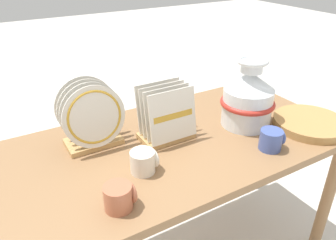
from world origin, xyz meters
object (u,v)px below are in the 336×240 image
Objects in this scene: dish_rack_round_plates at (92,120)px; mug_cream_glaze at (144,161)px; ceramic_vase at (248,98)px; mug_cobalt_glaze at (272,139)px; wicker_charger_stack at (310,123)px; mug_terracotta_glaze at (119,197)px; dish_rack_square_plates at (166,119)px.

dish_rack_round_plates is 0.29m from mug_cream_glaze.
mug_cobalt_glaze is (-0.05, -0.21, -0.09)m from ceramic_vase.
dish_rack_round_plates is at bearing 158.83° from wicker_charger_stack.
mug_cobalt_glaze is 1.00× the size of mug_terracotta_glaze.
dish_rack_square_plates reaches higher than mug_cobalt_glaze.
mug_cream_glaze is at bearing 166.47° from mug_cobalt_glaze.
mug_cream_glaze is 1.00× the size of mug_terracotta_glaze.
mug_terracotta_glaze is at bearing -177.07° from wicker_charger_stack.
ceramic_vase reaches higher than dish_rack_square_plates.
mug_cobalt_glaze is at bearing -32.53° from dish_rack_round_plates.
dish_rack_square_plates reaches higher than mug_cream_glaze.
wicker_charger_stack is at bearing -5.86° from mug_cream_glaze.
dish_rack_square_plates is (0.28, -0.10, -0.03)m from dish_rack_round_plates.
dish_rack_square_plates is 0.66m from wicker_charger_stack.
ceramic_vase is 0.23m from mug_cobalt_glaze.
mug_cream_glaze and mug_terracotta_glaze have the same top height.
dish_rack_round_plates is at bearing 147.47° from mug_cobalt_glaze.
dish_rack_round_plates reaches higher than mug_cobalt_glaze.
dish_rack_round_plates is at bearing 110.15° from mug_cream_glaze.
mug_cream_glaze is (-0.56, -0.09, -0.09)m from ceramic_vase.
mug_cream_glaze is 0.52m from mug_cobalt_glaze.
dish_rack_square_plates is at bearing -19.64° from dish_rack_round_plates.
dish_rack_square_plates reaches higher than mug_terracotta_glaze.
wicker_charger_stack is 3.29× the size of mug_cobalt_glaze.
mug_cream_glaze is (-0.19, -0.16, -0.05)m from dish_rack_square_plates.
ceramic_vase is 0.57m from mug_cream_glaze.
ceramic_vase is 1.34× the size of dish_rack_square_plates.
ceramic_vase is 3.16× the size of mug_cream_glaze.
wicker_charger_stack is at bearing -21.86° from dish_rack_square_plates.
ceramic_vase is 3.16× the size of mug_terracotta_glaze.
mug_terracotta_glaze is (-0.33, -0.29, -0.05)m from dish_rack_square_plates.
ceramic_vase is 0.39m from dish_rack_square_plates.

